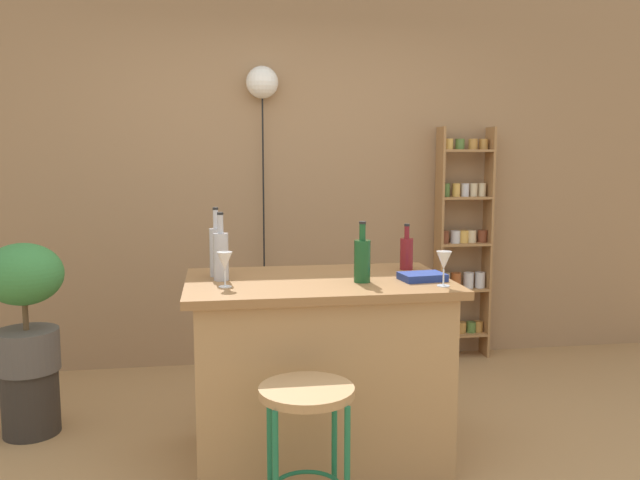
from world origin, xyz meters
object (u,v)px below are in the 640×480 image
Objects in this scene: bottle_olive_oil at (362,259)px; wine_glass_center at (225,262)px; bottle_spirits_clear at (216,250)px; cookbook at (422,277)px; bottle_soda_blue at (221,255)px; bottle_wine_red at (407,252)px; plant_stool at (31,402)px; spice_shelf at (463,246)px; wine_glass_left at (444,261)px; pendant_globe_light at (262,86)px; potted_plant at (24,299)px; bar_stool at (307,423)px.

wine_glass_center is (-0.65, -0.02, 0.01)m from bottle_olive_oil.
bottle_spirits_clear reaches higher than cookbook.
bottle_soda_blue reaches higher than bottle_wine_red.
plant_stool is at bearing 148.21° from wine_glass_center.
spice_shelf is 1.81m from cookbook.
cookbook is at bearing -91.92° from bottle_wine_red.
wine_glass_left is (-0.79, -1.76, 0.18)m from spice_shelf.
plant_stool is 2.19× the size of wine_glass_center.
pendant_globe_light is at bearing 78.12° from bottle_soda_blue.
cookbook is at bearing -0.29° from bottle_olive_oil.
potted_plant is at bearing -143.58° from pendant_globe_light.
plant_stool is at bearing 138.72° from bar_stool.
bottle_olive_oil is at bearing -20.71° from bottle_spirits_clear.
bar_stool is 2.69m from pendant_globe_light.
spice_shelf reaches higher than plant_stool.
potted_plant is at bearing 138.72° from bar_stool.
wine_glass_left is (2.07, -0.80, 0.28)m from potted_plant.
potted_plant is at bearing 155.38° from cookbook.
spice_shelf reaches higher than bottle_wine_red.
bottle_soda_blue is at bearing 95.26° from wine_glass_center.
bottle_soda_blue reaches higher than plant_stool.
bottle_soda_blue is (-0.32, 0.71, 0.57)m from bar_stool.
bottle_olive_oil is 0.38m from wine_glass_left.
potted_plant is 4.28× the size of wine_glass_center.
potted_plant is at bearing 159.67° from bottle_spirits_clear.
plant_stool is 2.25m from cookbook.
pendant_globe_light reaches higher than bottle_olive_oil.
bottle_spirits_clear reaches higher than bar_stool.
plant_stool is at bearing 159.51° from bottle_olive_oil.
potted_plant is 2.11m from pendant_globe_light.
bottle_wine_red reaches higher than wine_glass_center.
spice_shelf is 3.02m from potted_plant.
bottle_olive_oil reaches higher than potted_plant.
bottle_wine_red is 0.70× the size of bottle_spirits_clear.
spice_shelf reaches higher than bottle_olive_oil.
cookbook is (2.02, -0.64, 0.18)m from potted_plant.
bar_stool is 0.29× the size of pendant_globe_light.
wine_glass_center is (-1.00, 0.14, 0.00)m from wine_glass_left.
wine_glass_center is (0.04, -0.28, -0.01)m from bottle_spirits_clear.
pendant_globe_light reaches higher than bottle_wine_red.
bottle_wine_red is 1.49× the size of wine_glass_left.
pendant_globe_light is (-0.65, 1.65, 1.07)m from cookbook.
plant_stool is 1.03× the size of bottle_spirits_clear.
pendant_globe_light is (-0.70, 1.81, 0.97)m from wine_glass_left.
bottle_olive_oil is 1.78× the size of wine_glass_left.
bottle_spirits_clear reaches higher than potted_plant.
potted_plant is at bearing 159.51° from bottle_olive_oil.
bottle_olive_oil is (-1.14, -1.60, 0.18)m from spice_shelf.
wine_glass_left is at bearing -114.14° from spice_shelf.
cookbook is (0.99, -0.26, -0.11)m from bottle_spirits_clear.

